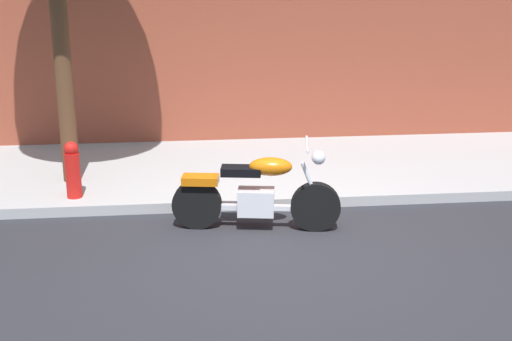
{
  "coord_description": "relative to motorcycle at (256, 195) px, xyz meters",
  "views": [
    {
      "loc": [
        -1.02,
        -7.42,
        3.27
      ],
      "look_at": [
        -0.17,
        0.58,
        0.75
      ],
      "focal_mm": 49.28,
      "sensor_mm": 36.0,
      "label": 1
    }
  ],
  "objects": [
    {
      "name": "motorcycle",
      "position": [
        0.0,
        0.0,
        0.0
      ],
      "size": [
        2.05,
        0.75,
        1.1
      ],
      "color": "black",
      "rests_on": "ground"
    },
    {
      "name": "ground_plane",
      "position": [
        0.17,
        -0.58,
        -0.45
      ],
      "size": [
        60.0,
        60.0,
        0.0
      ],
      "primitive_type": "plane",
      "color": "#28282D"
    },
    {
      "name": "fire_hydrant",
      "position": [
        -2.32,
        1.02,
        0.01
      ],
      "size": [
        0.2,
        0.2,
        0.91
      ],
      "color": "red",
      "rests_on": "ground"
    },
    {
      "name": "sidewalk",
      "position": [
        0.17,
        2.21,
        -0.38
      ],
      "size": [
        20.12,
        3.14,
        0.14
      ],
      "primitive_type": "cube",
      "color": "#A8A8A8",
      "rests_on": "ground"
    }
  ]
}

